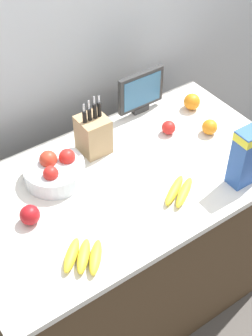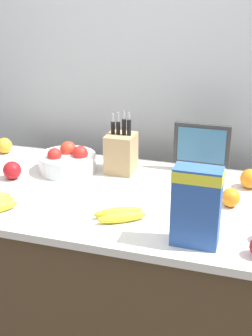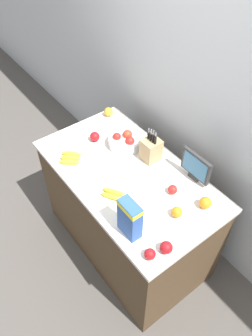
{
  "view_description": "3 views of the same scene",
  "coord_description": "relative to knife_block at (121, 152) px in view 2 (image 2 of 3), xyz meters",
  "views": [
    {
      "loc": [
        -0.8,
        -1.16,
        2.31
      ],
      "look_at": [
        0.0,
        0.0,
        0.98
      ],
      "focal_mm": 50.0,
      "sensor_mm": 36.0,
      "label": 1
    },
    {
      "loc": [
        0.58,
        -1.62,
        1.73
      ],
      "look_at": [
        0.08,
        0.0,
        1.04
      ],
      "focal_mm": 50.0,
      "sensor_mm": 36.0,
      "label": 2
    },
    {
      "loc": [
        1.28,
        -0.99,
        2.65
      ],
      "look_at": [
        0.03,
        -0.04,
        1.02
      ],
      "focal_mm": 35.0,
      "sensor_mm": 36.0,
      "label": 3
    }
  ],
  "objects": [
    {
      "name": "wall_back",
      "position": [
        0.01,
        0.39,
        0.28
      ],
      "size": [
        9.0,
        0.06,
        2.6
      ],
      "color": "silver",
      "rests_on": "ground_plane"
    },
    {
      "name": "counter",
      "position": [
        0.01,
        -0.23,
        -0.55
      ],
      "size": [
        1.44,
        0.8,
        0.92
      ],
      "color": "#4C3823",
      "rests_on": "ground_plane"
    },
    {
      "name": "knife_block",
      "position": [
        0.0,
        0.0,
        0.0
      ],
      "size": [
        0.12,
        0.13,
        0.28
      ],
      "color": "tan",
      "rests_on": "counter"
    },
    {
      "name": "small_monitor",
      "position": [
        0.34,
        0.11,
        0.03
      ],
      "size": [
        0.25,
        0.03,
        0.22
      ],
      "color": "#2D2D2D",
      "rests_on": "counter"
    },
    {
      "name": "cereal_box",
      "position": [
        0.42,
        -0.52,
        0.06
      ],
      "size": [
        0.15,
        0.08,
        0.27
      ],
      "rotation": [
        0.0,
        0.0,
        -0.01
      ],
      "color": "#2D56A8",
      "rests_on": "counter"
    },
    {
      "name": "fruit_bowl",
      "position": [
        -0.23,
        -0.06,
        -0.04
      ],
      "size": [
        0.26,
        0.26,
        0.13
      ],
      "color": "silver",
      "rests_on": "counter"
    },
    {
      "name": "banana_bunch_left",
      "position": [
        0.14,
        -0.43,
        -0.07
      ],
      "size": [
        0.2,
        0.16,
        0.04
      ],
      "rotation": [
        0.0,
        0.0,
        3.82
      ],
      "color": "yellow",
      "rests_on": "counter"
    },
    {
      "name": "apple_rightmost",
      "position": [
        -0.42,
        -0.22,
        -0.05
      ],
      "size": [
        0.08,
        0.08,
        0.08
      ],
      "primitive_type": "sphere",
      "color": "#A31419",
      "rests_on": "counter"
    },
    {
      "name": "apple_rear",
      "position": [
        0.35,
        -0.1,
        -0.06
      ],
      "size": [
        0.07,
        0.07,
        0.07
      ],
      "primitive_type": "sphere",
      "color": "red",
      "rests_on": "counter"
    },
    {
      "name": "orange_back_center",
      "position": [
        -0.63,
        0.06,
        -0.05
      ],
      "size": [
        0.08,
        0.08,
        0.08
      ],
      "primitive_type": "sphere",
      "color": "orange",
      "rests_on": "counter"
    },
    {
      "name": "orange_by_cereal",
      "position": [
        0.56,
        -0.01,
        -0.05
      ],
      "size": [
        0.08,
        0.08,
        0.08
      ],
      "primitive_type": "sphere",
      "color": "orange",
      "rests_on": "counter"
    },
    {
      "name": "orange_front_right",
      "position": [
        0.5,
        -0.21,
        -0.05
      ],
      "size": [
        0.07,
        0.07,
        0.07
      ],
      "primitive_type": "sphere",
      "color": "orange",
      "rests_on": "counter"
    }
  ]
}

